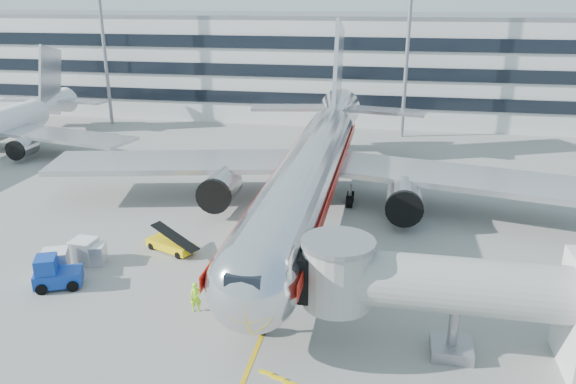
% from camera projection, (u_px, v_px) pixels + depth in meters
% --- Properties ---
extents(ground, '(180.00, 180.00, 0.00)m').
position_uv_depth(ground, '(288.00, 270.00, 39.77)').
color(ground, gray).
rests_on(ground, ground).
extents(lead_in_line, '(0.25, 70.00, 0.01)m').
position_uv_depth(lead_in_line, '(309.00, 218.00, 49.04)').
color(lead_in_line, '#DEB00B').
rests_on(lead_in_line, ground).
extents(main_jet, '(50.95, 48.70, 16.06)m').
position_uv_depth(main_jet, '(313.00, 166.00, 49.22)').
color(main_jet, silver).
rests_on(main_jet, ground).
extents(jet_bridge, '(17.80, 4.50, 7.00)m').
position_uv_depth(jet_bridge, '(491.00, 294.00, 28.94)').
color(jet_bridge, silver).
rests_on(jet_bridge, ground).
extents(terminal, '(150.00, 24.25, 15.60)m').
position_uv_depth(terminal, '(354.00, 64.00, 90.88)').
color(terminal, silver).
rests_on(terminal, ground).
extents(light_mast_west, '(2.40, 1.20, 25.45)m').
position_uv_depth(light_mast_west, '(101.00, 21.00, 79.85)').
color(light_mast_west, gray).
rests_on(light_mast_west, ground).
extents(light_mast_centre, '(2.40, 1.20, 25.45)m').
position_uv_depth(light_mast_centre, '(409.00, 24.00, 72.35)').
color(light_mast_centre, gray).
rests_on(light_mast_centre, ground).
extents(belt_loader, '(4.17, 2.88, 1.98)m').
position_uv_depth(belt_loader, '(170.00, 244.00, 42.62)').
color(belt_loader, yellow).
rests_on(belt_loader, ground).
extents(baggage_tug, '(3.43, 2.84, 2.25)m').
position_uv_depth(baggage_tug, '(55.00, 274.00, 37.19)').
color(baggage_tug, '#0D3397').
rests_on(baggage_tug, ground).
extents(cargo_container_left, '(1.76, 1.76, 1.78)m').
position_uv_depth(cargo_container_left, '(84.00, 251.00, 40.72)').
color(cargo_container_left, silver).
rests_on(cargo_container_left, ground).
extents(cargo_container_right, '(1.66, 1.66, 1.47)m').
position_uv_depth(cargo_container_right, '(95.00, 254.00, 40.58)').
color(cargo_container_right, silver).
rests_on(cargo_container_right, ground).
extents(cargo_container_front, '(2.22, 2.22, 1.79)m').
position_uv_depth(cargo_container_front, '(56.00, 262.00, 38.96)').
color(cargo_container_front, silver).
rests_on(cargo_container_front, ground).
extents(ramp_worker, '(0.81, 0.66, 1.91)m').
position_uv_depth(ramp_worker, '(196.00, 297.00, 34.36)').
color(ramp_worker, '#A4FC1A').
rests_on(ramp_worker, ground).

